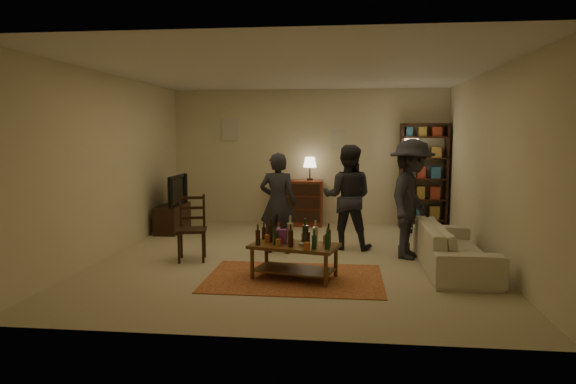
# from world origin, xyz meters

# --- Properties ---
(floor) EXTENTS (6.00, 6.00, 0.00)m
(floor) POSITION_xyz_m (0.00, 0.00, 0.00)
(floor) COLOR #C6B793
(floor) RESTS_ON ground
(room_shell) EXTENTS (6.00, 6.00, 6.00)m
(room_shell) POSITION_xyz_m (-0.65, 2.98, 1.81)
(room_shell) COLOR beige
(room_shell) RESTS_ON ground
(rug) EXTENTS (2.20, 1.50, 0.01)m
(rug) POSITION_xyz_m (0.12, -1.08, 0.01)
(rug) COLOR maroon
(rug) RESTS_ON ground
(coffee_table) EXTENTS (1.18, 0.82, 0.78)m
(coffee_table) POSITION_xyz_m (0.12, -1.08, 0.40)
(coffee_table) COLOR brown
(coffee_table) RESTS_ON ground
(dining_chair) EXTENTS (0.49, 0.49, 0.96)m
(dining_chair) POSITION_xyz_m (-1.45, -0.25, 0.50)
(dining_chair) COLOR black
(dining_chair) RESTS_ON ground
(tv_stand) EXTENTS (0.40, 1.00, 1.06)m
(tv_stand) POSITION_xyz_m (-2.44, 1.80, 0.38)
(tv_stand) COLOR black
(tv_stand) RESTS_ON ground
(dresser) EXTENTS (1.00, 0.50, 1.36)m
(dresser) POSITION_xyz_m (-0.19, 2.71, 0.48)
(dresser) COLOR maroon
(dresser) RESTS_ON ground
(bookshelf) EXTENTS (0.90, 0.34, 2.02)m
(bookshelf) POSITION_xyz_m (2.25, 2.78, 1.03)
(bookshelf) COLOR black
(bookshelf) RESTS_ON ground
(floor_lamp) EXTENTS (0.36, 0.36, 1.73)m
(floor_lamp) POSITION_xyz_m (1.94, 2.24, 1.47)
(floor_lamp) COLOR black
(floor_lamp) RESTS_ON ground
(sofa) EXTENTS (0.81, 2.08, 0.61)m
(sofa) POSITION_xyz_m (2.20, -0.40, 0.30)
(sofa) COLOR beige
(sofa) RESTS_ON ground
(person_left) EXTENTS (0.57, 0.39, 1.54)m
(person_left) POSITION_xyz_m (-0.27, 0.32, 0.77)
(person_left) COLOR #27272F
(person_left) RESTS_ON ground
(person_right) EXTENTS (0.87, 0.71, 1.64)m
(person_right) POSITION_xyz_m (0.78, 0.73, 0.82)
(person_right) COLOR #27272E
(person_right) RESTS_ON ground
(person_by_sofa) EXTENTS (1.02, 1.29, 1.75)m
(person_by_sofa) POSITION_xyz_m (1.70, 0.19, 0.87)
(person_by_sofa) COLOR #292931
(person_by_sofa) RESTS_ON ground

